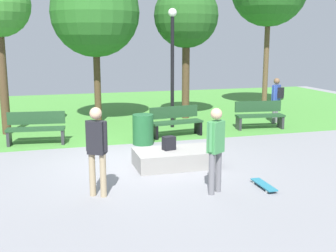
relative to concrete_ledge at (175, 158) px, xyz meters
name	(u,v)px	position (x,y,z in m)	size (l,w,h in m)	color
ground_plane	(135,163)	(-0.85, 0.53, -0.19)	(28.00, 28.00, 0.00)	gray
grass_lawn	(97,111)	(-0.85, 8.49, -0.19)	(26.60, 12.09, 0.01)	#478C38
concrete_ledge	(175,158)	(0.00, 0.00, 0.00)	(1.89, 1.06, 0.39)	gray
backpack_on_ledge	(169,143)	(-0.14, 0.07, 0.35)	(0.28, 0.20, 0.32)	black
skater_performing_trick	(216,144)	(0.21, -1.93, 0.78)	(0.38, 0.34, 1.67)	slate
skater_watching	(97,145)	(-1.98, -1.48, 0.81)	(0.38, 0.34, 1.71)	tan
skateboard_by_ledge	(264,185)	(1.27, -1.93, -0.13)	(0.21, 0.80, 0.08)	teal
park_bench_near_path	(36,127)	(-3.16, 3.17, 0.29)	(1.64, 0.65, 0.91)	#1E4223
park_bench_far_left	(176,121)	(0.95, 3.05, 0.29)	(1.65, 0.69, 0.91)	#1E4223
park_bench_near_lamppost	(259,114)	(3.95, 3.37, 0.29)	(1.64, 0.65, 0.91)	#1E4223
tree_slender_maple	(95,13)	(-1.07, 6.00, 3.63)	(3.06, 3.06, 5.37)	#4C3823
tree_broad_elm	(186,16)	(2.21, 5.95, 3.55)	(2.35, 2.35, 4.97)	#4C3823
lamp_post	(172,56)	(1.22, 4.39, 2.21)	(0.28, 0.28, 3.92)	black
trash_bin	(143,129)	(-0.25, 2.32, 0.23)	(0.59, 0.59, 0.86)	#1E592D
pedestrian_with_backpack	(277,97)	(4.97, 4.07, 0.76)	(0.44, 0.45, 1.60)	slate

